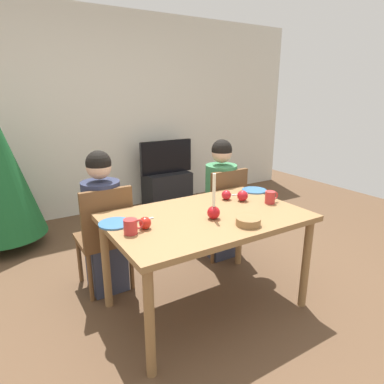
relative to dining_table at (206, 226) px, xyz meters
name	(u,v)px	position (x,y,z in m)	size (l,w,h in m)	color
ground_plane	(205,305)	(0.00, 0.00, -0.67)	(7.68, 7.68, 0.00)	brown
back_wall	(96,115)	(0.00, 2.60, 0.63)	(6.40, 0.10, 2.60)	beige
dining_table	(206,226)	(0.00, 0.00, 0.00)	(1.40, 0.90, 0.75)	olive
chair_left	(105,233)	(-0.56, 0.61, -0.15)	(0.40, 0.40, 0.90)	brown
chair_right	(222,208)	(0.60, 0.61, -0.15)	(0.40, 0.40, 0.90)	brown
person_left_child	(104,225)	(-0.56, 0.64, -0.10)	(0.30, 0.30, 1.17)	#33384C
person_right_child	(220,201)	(0.60, 0.64, -0.10)	(0.30, 0.30, 1.17)	#33384C
tv_stand	(167,189)	(0.87, 2.30, -0.43)	(0.64, 0.40, 0.48)	black
tv	(166,157)	(0.87, 2.30, 0.04)	(0.79, 0.05, 0.46)	black
candle_centerpiece	(214,210)	(0.00, -0.08, 0.15)	(0.09, 0.09, 0.32)	red
plate_left	(115,223)	(-0.62, 0.17, 0.09)	(0.22, 0.22, 0.01)	teal
plate_right	(254,190)	(0.70, 0.28, 0.09)	(0.22, 0.22, 0.01)	teal
mug_left	(131,226)	(-0.58, -0.03, 0.13)	(0.13, 0.09, 0.10)	#B72D2D
mug_right	(270,197)	(0.57, -0.04, 0.13)	(0.12, 0.08, 0.10)	#B72D2D
fork_left	(142,220)	(-0.44, 0.14, 0.09)	(0.18, 0.01, 0.01)	silver
fork_right	(241,194)	(0.53, 0.26, 0.09)	(0.18, 0.01, 0.01)	silver
bowl_walnuts	(248,221)	(0.13, -0.30, 0.11)	(0.16, 0.16, 0.05)	olive
apple_near_candle	(243,196)	(0.42, 0.11, 0.13)	(0.09, 0.09, 0.09)	#B3181F
apple_by_left_plate	(145,223)	(-0.48, 0.00, 0.12)	(0.08, 0.08, 0.08)	red
apple_by_right_mug	(226,195)	(0.33, 0.21, 0.12)	(0.08, 0.08, 0.08)	#B01821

